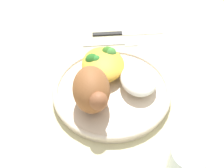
% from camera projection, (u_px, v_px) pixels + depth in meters
% --- Properties ---
extents(ground_plane, '(2.00, 2.00, 0.00)m').
position_uv_depth(ground_plane, '(112.00, 94.00, 0.57)').
color(ground_plane, beige).
extents(plate, '(0.25, 0.25, 0.02)m').
position_uv_depth(plate, '(112.00, 90.00, 0.56)').
color(plate, beige).
rests_on(plate, ground_plane).
extents(roasted_chicken, '(0.11, 0.07, 0.08)m').
position_uv_depth(roasted_chicken, '(92.00, 90.00, 0.50)').
color(roasted_chicken, brown).
rests_on(roasted_chicken, plate).
extents(rice_pile, '(0.09, 0.08, 0.03)m').
position_uv_depth(rice_pile, '(139.00, 80.00, 0.54)').
color(rice_pile, white).
rests_on(rice_pile, plate).
extents(mac_cheese_with_broccoli, '(0.11, 0.09, 0.04)m').
position_uv_depth(mac_cheese_with_broccoli, '(103.00, 63.00, 0.58)').
color(mac_cheese_with_broccoli, gold).
rests_on(mac_cheese_with_broccoli, plate).
extents(fork, '(0.02, 0.14, 0.01)m').
position_uv_depth(fork, '(114.00, 43.00, 0.68)').
color(fork, silver).
rests_on(fork, ground_plane).
extents(knife, '(0.02, 0.19, 0.01)m').
position_uv_depth(knife, '(122.00, 33.00, 0.71)').
color(knife, black).
rests_on(knife, ground_plane).
extents(water_glass, '(0.06, 0.06, 0.08)m').
position_uv_depth(water_glass, '(185.00, 164.00, 0.42)').
color(water_glass, silver).
rests_on(water_glass, ground_plane).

